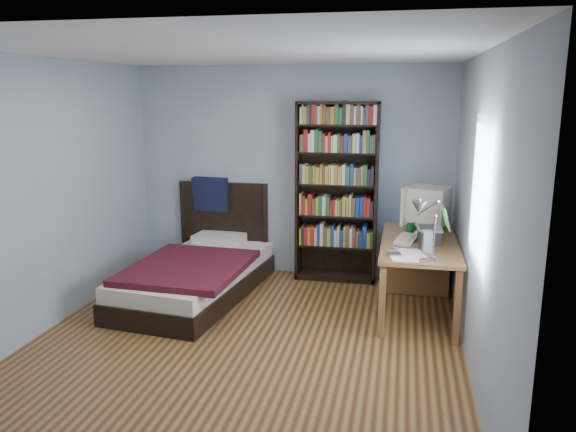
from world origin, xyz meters
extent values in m
plane|color=#532D18|center=(0.00, 0.00, 0.00)|extent=(4.20, 4.20, 0.00)
plane|color=white|center=(0.00, 0.00, 2.50)|extent=(4.20, 4.20, 0.00)
cube|color=#949DAE|center=(0.00, 2.10, 1.25)|extent=(3.80, 0.04, 2.50)
cube|color=#949DAE|center=(0.00, -2.10, 1.25)|extent=(3.80, 0.04, 2.50)
cube|color=#949DAE|center=(-1.90, 0.00, 1.25)|extent=(0.04, 4.20, 2.50)
cube|color=#949DAE|center=(1.90, 0.00, 1.25)|extent=(0.04, 4.20, 2.50)
cube|color=white|center=(1.89, -0.15, 1.45)|extent=(0.01, 1.14, 1.14)
cube|color=white|center=(1.88, -0.15, 1.45)|extent=(0.01, 1.00, 1.00)
cube|color=brown|center=(1.50, 1.14, 0.71)|extent=(0.75, 1.62, 0.04)
cube|color=brown|center=(1.18, 0.38, 0.34)|extent=(0.06, 0.06, 0.69)
cube|color=brown|center=(1.83, 0.38, 0.34)|extent=(0.06, 0.06, 0.69)
cube|color=brown|center=(1.18, 1.90, 0.34)|extent=(0.06, 0.06, 0.69)
cube|color=brown|center=(1.83, 1.90, 0.34)|extent=(0.06, 0.06, 0.69)
cube|color=brown|center=(1.50, 1.73, 0.34)|extent=(0.69, 0.40, 0.68)
cube|color=#BEB39E|center=(1.55, 1.56, 0.75)|extent=(0.32, 0.30, 0.03)
cylinder|color=#BEB39E|center=(1.55, 1.56, 0.79)|extent=(0.10, 0.10, 0.06)
cube|color=#BEB39E|center=(1.58, 1.56, 1.02)|extent=(0.51, 0.50, 0.39)
cube|color=#B5AB96|center=(1.38, 1.56, 1.02)|extent=(0.16, 0.40, 0.41)
cube|color=#3A75D3|center=(1.36, 1.56, 1.02)|extent=(0.10, 0.29, 0.26)
cube|color=#2D2D30|center=(1.59, 1.07, 0.80)|extent=(0.22, 0.25, 0.14)
cube|color=#B4B4B9|center=(1.59, 1.07, 0.88)|extent=(0.25, 0.32, 0.02)
cube|color=#2D2D30|center=(1.57, 1.07, 0.89)|extent=(0.16, 0.25, 0.00)
cube|color=#B4B4B9|center=(1.74, 1.07, 1.00)|extent=(0.09, 0.32, 0.22)
cube|color=#0CBF26|center=(1.73, 1.07, 1.00)|extent=(0.06, 0.26, 0.18)
cube|color=#99999E|center=(1.60, 0.43, 0.75)|extent=(0.06, 0.05, 0.04)
cylinder|color=#99999E|center=(1.60, 0.37, 0.97)|extent=(0.02, 0.15, 0.40)
cylinder|color=#99999E|center=(1.52, 0.15, 1.26)|extent=(0.17, 0.33, 0.20)
cone|color=#99999E|center=(1.45, -0.01, 1.30)|extent=(0.13, 0.13, 0.10)
cube|color=#B5AB96|center=(1.38, 1.11, 0.75)|extent=(0.26, 0.47, 0.04)
cube|color=#949496|center=(1.56, 0.76, 0.83)|extent=(0.13, 0.13, 0.20)
cylinder|color=#083D14|center=(1.41, 1.38, 0.80)|extent=(0.07, 0.07, 0.13)
ellipsoid|color=silver|center=(1.48, 1.39, 0.75)|extent=(0.06, 0.11, 0.04)
cube|color=#B4B4B9|center=(1.26, 0.79, 0.74)|extent=(0.09, 0.10, 0.02)
cube|color=#949496|center=(1.25, 0.62, 0.74)|extent=(0.06, 0.10, 0.02)
cube|color=#949496|center=(1.27, 0.55, 0.74)|extent=(0.13, 0.13, 0.02)
cube|color=black|center=(0.11, 1.94, 1.04)|extent=(0.03, 0.30, 2.08)
cube|color=black|center=(1.02, 1.94, 1.04)|extent=(0.03, 0.30, 2.08)
cube|color=black|center=(0.57, 1.94, 2.07)|extent=(0.94, 0.30, 0.03)
cube|color=black|center=(0.57, 1.94, 0.03)|extent=(0.94, 0.30, 0.06)
cube|color=black|center=(0.57, 2.08, 1.04)|extent=(0.94, 0.02, 2.08)
cube|color=olive|center=(0.57, 1.92, 1.07)|extent=(0.86, 0.22, 1.88)
cube|color=black|center=(-0.85, 1.05, 0.11)|extent=(1.30, 2.23, 0.22)
cube|color=white|center=(-0.85, 1.05, 0.30)|extent=(1.26, 2.17, 0.16)
cube|color=maroon|center=(-0.82, 0.78, 0.41)|extent=(1.19, 1.43, 0.07)
cube|color=white|center=(-0.85, 1.86, 0.43)|extent=(0.62, 0.44, 0.12)
cube|color=black|center=(-0.85, 2.06, 0.55)|extent=(1.12, 0.05, 1.10)
cylinder|color=black|center=(-1.38, 2.04, 0.55)|extent=(0.06, 0.06, 1.10)
cylinder|color=black|center=(-0.32, 2.04, 0.55)|extent=(0.06, 0.06, 1.10)
cube|color=black|center=(-1.00, 2.03, 0.95)|extent=(0.46, 0.20, 0.43)
camera|label=1|loc=(1.32, -4.45, 2.19)|focal=35.00mm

